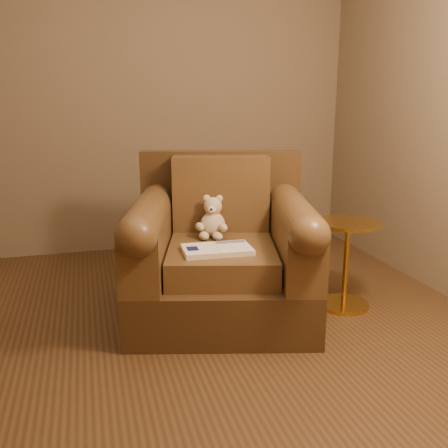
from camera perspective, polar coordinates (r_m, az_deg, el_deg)
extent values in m
plane|color=#4B321A|center=(2.89, -6.03, -13.82)|extent=(4.00, 4.00, 0.00)
cube|color=#776449|center=(4.54, -10.89, 13.85)|extent=(4.00, 0.02, 2.70)
cube|color=#776449|center=(0.66, 22.29, 13.18)|extent=(4.00, 0.02, 2.70)
cube|color=#412B15|center=(3.22, -0.27, -7.66)|extent=(1.34, 1.30, 0.31)
cube|color=#412B15|center=(3.53, -0.39, 2.78)|extent=(1.10, 0.39, 0.69)
cube|color=brown|center=(3.09, -0.26, -3.92)|extent=(0.82, 0.92, 0.17)
cube|color=brown|center=(3.38, -0.36, 3.50)|extent=(0.67, 0.33, 0.50)
cube|color=brown|center=(3.09, -8.56, -2.25)|extent=(0.45, 0.97, 0.36)
cube|color=brown|center=(3.10, 8.00, -2.17)|extent=(0.45, 0.97, 0.36)
cylinder|color=brown|center=(3.04, -8.68, 0.97)|extent=(0.45, 0.97, 0.22)
cylinder|color=brown|center=(3.05, 8.12, 1.04)|extent=(0.45, 0.97, 0.22)
ellipsoid|color=#CBB68E|center=(3.25, -1.29, -0.06)|extent=(0.16, 0.15, 0.17)
sphere|color=#CBB68E|center=(3.23, -1.28, 2.04)|extent=(0.12, 0.12, 0.12)
ellipsoid|color=#CBB68E|center=(3.23, -2.00, 2.94)|extent=(0.05, 0.03, 0.05)
ellipsoid|color=#CBB68E|center=(3.22, -0.54, 2.91)|extent=(0.05, 0.03, 0.05)
ellipsoid|color=beige|center=(3.18, -1.42, 1.65)|extent=(0.06, 0.04, 0.05)
sphere|color=black|center=(3.16, -1.46, 1.68)|extent=(0.02, 0.02, 0.02)
ellipsoid|color=#CBB68E|center=(3.19, -2.78, -0.31)|extent=(0.05, 0.11, 0.05)
ellipsoid|color=#CBB68E|center=(3.17, -0.12, -0.39)|extent=(0.05, 0.11, 0.05)
ellipsoid|color=#CBB68E|center=(3.17, -2.31, -1.36)|extent=(0.06, 0.11, 0.05)
ellipsoid|color=#CBB68E|center=(3.16, -0.74, -1.41)|extent=(0.06, 0.11, 0.05)
cube|color=beige|center=(2.92, -0.79, -2.97)|extent=(0.41, 0.26, 0.03)
cube|color=white|center=(2.90, -2.73, -2.80)|extent=(0.21, 0.25, 0.00)
cube|color=white|center=(2.94, 1.12, -2.55)|extent=(0.21, 0.25, 0.00)
cube|color=beige|center=(2.92, -0.79, -2.66)|extent=(0.02, 0.24, 0.00)
cube|color=#0F1638|center=(2.89, -3.62, -2.82)|extent=(0.07, 0.09, 0.00)
cube|color=slate|center=(3.02, 0.73, -2.06)|extent=(0.18, 0.06, 0.00)
cylinder|color=gold|center=(3.48, 13.48, -8.92)|extent=(0.33, 0.33, 0.03)
cylinder|color=gold|center=(3.38, 13.75, -4.54)|extent=(0.03, 0.03, 0.54)
cylinder|color=gold|center=(3.30, 14.03, 0.11)|extent=(0.42, 0.42, 0.02)
cylinder|color=gold|center=(3.31, 14.02, -0.11)|extent=(0.03, 0.03, 0.02)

